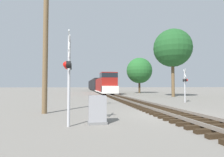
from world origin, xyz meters
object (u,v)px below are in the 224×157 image
object	(u,v)px
crossing_signal_near	(68,70)
utility_pole	(45,48)
relay_cabinet	(97,110)
crossing_signal_far	(185,82)
tree_far_right	(172,48)
tree_mid_background	(139,71)
freight_train	(96,85)

from	to	relation	value
crossing_signal_near	utility_pole	distance (m)	4.61
crossing_signal_near	relay_cabinet	xyz separation A→B (m)	(1.28, 0.37, -1.77)
crossing_signal_far	tree_far_right	distance (m)	11.38
crossing_signal_near	tree_far_right	world-z (taller)	tree_far_right
relay_cabinet	crossing_signal_far	bearing A→B (deg)	40.46
crossing_signal_near	crossing_signal_far	bearing A→B (deg)	127.39
utility_pole	tree_far_right	distance (m)	22.08
relay_cabinet	utility_pole	xyz separation A→B (m)	(-2.99, 3.53, 3.53)
tree_far_right	utility_pole	bearing A→B (deg)	-139.94
tree_far_right	tree_mid_background	xyz separation A→B (m)	(-0.39, 15.03, -2.31)
crossing_signal_near	tree_far_right	bearing A→B (deg)	139.29
crossing_signal_near	utility_pole	world-z (taller)	utility_pole
relay_cabinet	utility_pole	size ratio (longest dim) A/B	0.16
utility_pole	tree_far_right	size ratio (longest dim) A/B	0.75
utility_pole	tree_far_right	xyz separation A→B (m)	(16.67, 14.02, 3.61)
tree_mid_background	tree_far_right	bearing A→B (deg)	-88.51
freight_train	tree_mid_background	world-z (taller)	tree_mid_background
utility_pole	tree_mid_background	distance (m)	33.33
tree_far_right	crossing_signal_far	bearing A→B (deg)	-112.58
crossing_signal_far	utility_pole	bearing A→B (deg)	130.24
crossing_signal_far	utility_pole	size ratio (longest dim) A/B	0.43
relay_cabinet	tree_far_right	distance (m)	23.38
crossing_signal_near	relay_cabinet	bearing A→B (deg)	105.32
crossing_signal_far	relay_cabinet	size ratio (longest dim) A/B	2.73
crossing_signal_near	relay_cabinet	distance (m)	2.22
crossing_signal_far	tree_far_right	size ratio (longest dim) A/B	0.32
crossing_signal_near	crossing_signal_far	distance (m)	14.23
relay_cabinet	utility_pole	distance (m)	5.82
freight_train	relay_cabinet	xyz separation A→B (m)	(-4.61, -53.32, -1.43)
freight_train	tree_far_right	size ratio (longest dim) A/B	5.52
freight_train	relay_cabinet	distance (m)	53.54
crossing_signal_near	crossing_signal_far	size ratio (longest dim) A/B	1.16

